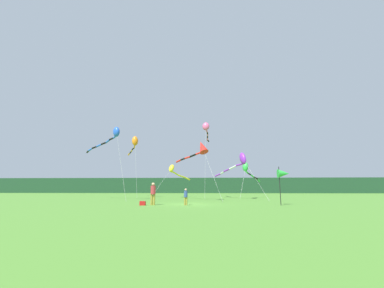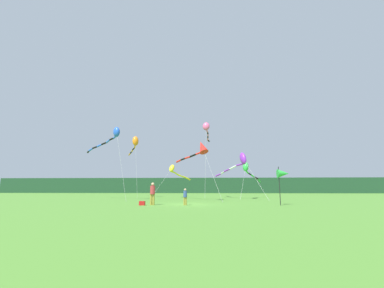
{
  "view_description": "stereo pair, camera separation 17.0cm",
  "coord_description": "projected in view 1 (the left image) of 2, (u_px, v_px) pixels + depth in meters",
  "views": [
    {
      "loc": [
        1.41,
        -21.43,
        1.39
      ],
      "look_at": [
        0.0,
        6.0,
        6.23
      ],
      "focal_mm": 23.2,
      "sensor_mm": 36.0,
      "label": 1
    },
    {
      "loc": [
        1.58,
        -21.42,
        1.39
      ],
      "look_at": [
        0.0,
        6.0,
        6.23
      ],
      "focal_mm": 23.2,
      "sensor_mm": 36.0,
      "label": 2
    }
  ],
  "objects": [
    {
      "name": "distant_treeline",
      "position": [
        200.0,
        185.0,
        65.51
      ],
      "size": [
        108.0,
        3.84,
        3.91
      ],
      "primitive_type": "cube",
      "color": "#1E4228",
      "rests_on": "ground"
    },
    {
      "name": "kite_green",
      "position": [
        247.0,
        169.0,
        32.83
      ],
      "size": [
        3.95,
        6.76,
        4.77
      ],
      "color": "#B2B2B2",
      "rests_on": "ground"
    },
    {
      "name": "kite_blue",
      "position": [
        112.0,
        136.0,
        28.86
      ],
      "size": [
        7.41,
        5.88,
        8.33
      ],
      "color": "#B2B2B2",
      "rests_on": "ground"
    },
    {
      "name": "kite_red",
      "position": [
        201.0,
        148.0,
        27.38
      ],
      "size": [
        5.25,
        5.49,
        6.66
      ],
      "color": "#B2B2B2",
      "rests_on": "ground"
    },
    {
      "name": "kite_yellow",
      "position": [
        174.0,
        170.0,
        34.71
      ],
      "size": [
        4.5,
        7.2,
        4.69
      ],
      "color": "#B2B2B2",
      "rests_on": "ground"
    },
    {
      "name": "cooler_box",
      "position": [
        143.0,
        203.0,
        19.67
      ],
      "size": [
        0.44,
        0.34,
        0.33
      ],
      "primitive_type": "cube",
      "color": "red",
      "rests_on": "ground"
    },
    {
      "name": "kite_purple",
      "position": [
        239.0,
        161.0,
        31.03
      ],
      "size": [
        5.18,
        9.96,
        5.87
      ],
      "color": "#B2B2B2",
      "rests_on": "ground"
    },
    {
      "name": "kite_orange",
      "position": [
        134.0,
        143.0,
        36.66
      ],
      "size": [
        3.49,
        6.26,
        8.91
      ],
      "color": "#B2B2B2",
      "rests_on": "ground"
    },
    {
      "name": "person_adult",
      "position": [
        153.0,
        192.0,
        20.08
      ],
      "size": [
        0.39,
        0.39,
        1.79
      ],
      "color": "olive",
      "rests_on": "ground"
    },
    {
      "name": "ground_plane",
      "position": [
        188.0,
        204.0,
        20.91
      ],
      "size": [
        120.0,
        120.0,
        0.0
      ],
      "primitive_type": "plane",
      "color": "#4C842D"
    },
    {
      "name": "person_child",
      "position": [
        186.0,
        196.0,
        19.94
      ],
      "size": [
        0.29,
        0.29,
        1.32
      ],
      "color": "olive",
      "rests_on": "ground"
    },
    {
      "name": "banner_flag_pole",
      "position": [
        283.0,
        174.0,
        20.05
      ],
      "size": [
        0.9,
        0.7,
        3.06
      ],
      "color": "black",
      "rests_on": "ground"
    },
    {
      "name": "kite_rainbow",
      "position": [
        206.0,
        128.0,
        34.95
      ],
      "size": [
        1.07,
        6.43,
        10.43
      ],
      "color": "#B2B2B2",
      "rests_on": "ground"
    }
  ]
}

